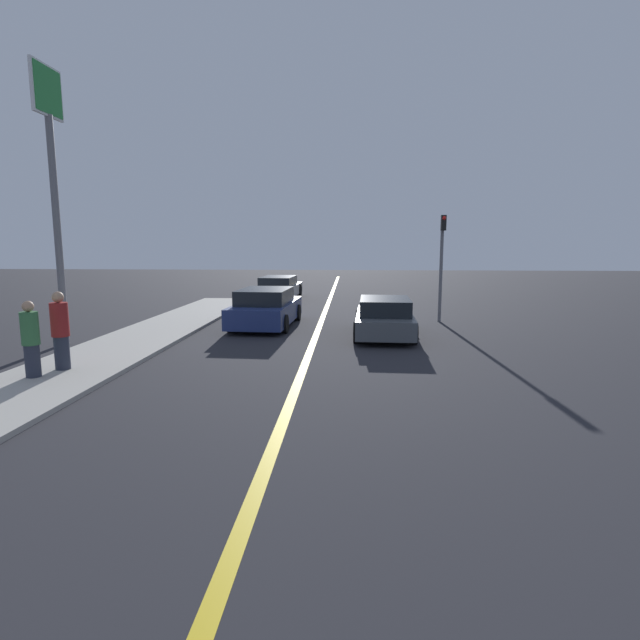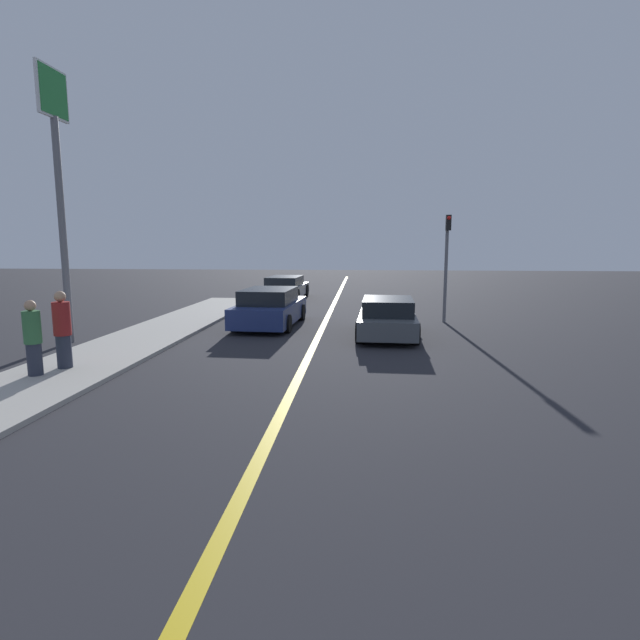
% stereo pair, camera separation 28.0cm
% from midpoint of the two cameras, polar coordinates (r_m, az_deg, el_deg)
% --- Properties ---
extents(road_center_line, '(0.20, 60.00, 0.01)m').
position_cam_midpoint_polar(road_center_line, '(15.21, -1.17, -2.21)').
color(road_center_line, gold).
rests_on(road_center_line, ground_plane).
extents(sidewalk_left, '(2.52, 28.55, 0.10)m').
position_cam_midpoint_polar(sidewalk_left, '(13.19, -25.93, -4.56)').
color(sidewalk_left, '#ADA89E').
rests_on(sidewalk_left, ground_plane).
extents(car_near_right_lane, '(1.97, 4.09, 1.21)m').
position_cam_midpoint_polar(car_near_right_lane, '(15.76, 6.87, 0.27)').
color(car_near_right_lane, '#4C5156').
rests_on(car_near_right_lane, ground_plane).
extents(car_ahead_center, '(2.15, 4.58, 1.34)m').
position_cam_midpoint_polar(car_ahead_center, '(17.69, -6.64, 1.37)').
color(car_ahead_center, navy).
rests_on(car_ahead_center, ground_plane).
extents(car_far_distant, '(2.11, 4.86, 1.21)m').
position_cam_midpoint_polar(car_far_distant, '(26.44, -5.03, 3.68)').
color(car_far_distant, '#9E9EA3').
rests_on(car_far_distant, ground_plane).
extents(pedestrian_mid_group, '(0.35, 0.35, 1.61)m').
position_cam_midpoint_polar(pedestrian_mid_group, '(12.08, -30.74, -1.92)').
color(pedestrian_mid_group, '#282D3D').
rests_on(pedestrian_mid_group, sidewalk_left).
extents(pedestrian_far_standing, '(0.38, 0.38, 1.74)m').
position_cam_midpoint_polar(pedestrian_far_standing, '(12.49, -28.11, -1.10)').
color(pedestrian_far_standing, '#282D3D').
rests_on(pedestrian_far_standing, sidewalk_left).
extents(traffic_light, '(0.18, 0.40, 3.91)m').
position_cam_midpoint_polar(traffic_light, '(18.92, 13.32, 7.03)').
color(traffic_light, slate).
rests_on(traffic_light, ground_plane).
extents(roadside_sign, '(0.20, 1.35, 7.67)m').
position_cam_midpoint_polar(roadside_sign, '(16.34, -28.80, 16.35)').
color(roadside_sign, slate).
rests_on(roadside_sign, ground_plane).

